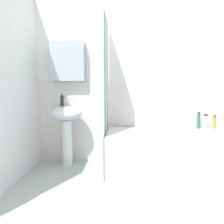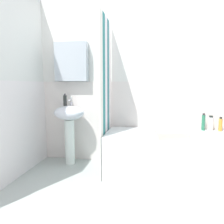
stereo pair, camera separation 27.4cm
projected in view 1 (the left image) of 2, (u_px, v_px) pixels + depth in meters
ground_plane at (150, 212)px, 1.96m from camera, size 4.80×5.60×0.04m
wall_back_tiled at (138, 86)px, 3.07m from camera, size 3.60×0.18×2.40m
wall_left_tiled at (1, 88)px, 2.26m from camera, size 0.07×1.81×2.40m
sink at (67, 122)px, 2.97m from camera, size 0.44×0.34×0.85m
faucet at (68, 102)px, 3.02m from camera, size 0.03×0.12×0.12m
soap_dispenser at (62, 101)px, 2.96m from camera, size 0.05×0.05×0.17m
bathtub at (167, 153)px, 2.77m from camera, size 1.58×0.70×0.54m
shower_curtain at (106, 97)px, 2.73m from camera, size 0.01×0.70×2.00m
conditioner_bottle at (214, 123)px, 2.95m from camera, size 0.05×0.05×0.19m
lotion_bottle at (205, 122)px, 2.96m from camera, size 0.06×0.06×0.20m
shampoo_bottle at (199, 121)px, 2.97m from camera, size 0.04×0.04×0.23m
towel_folded at (172, 133)px, 2.52m from camera, size 0.38×0.29×0.07m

